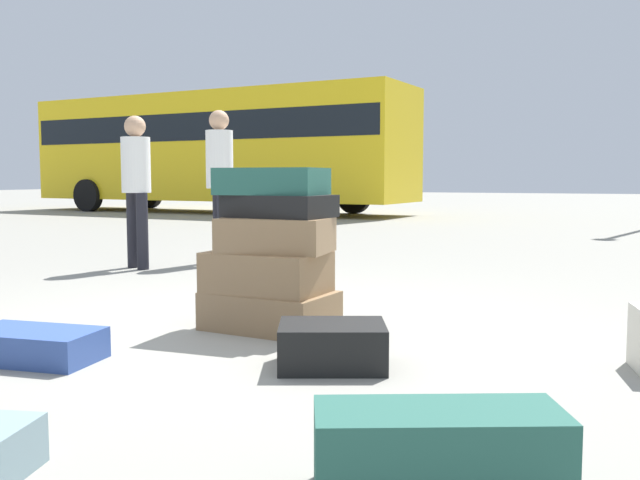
{
  "coord_description": "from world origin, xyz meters",
  "views": [
    {
      "loc": [
        2.11,
        -3.79,
        0.96
      ],
      "look_at": [
        0.19,
        0.93,
        0.5
      ],
      "focal_mm": 38.91,
      "sensor_mm": 36.0,
      "label": 1
    }
  ],
  "objects_px": {
    "suitcase_tower": "(272,255)",
    "suitcase_black_upright_blue": "(332,345)",
    "parked_bus": "(216,145)",
    "suitcase_teal_behind_tower": "(439,453)",
    "person_bearded_onlooker": "(220,172)",
    "person_tourist_with_camera": "(136,178)",
    "suitcase_navy_foreground_far": "(33,345)"
  },
  "relations": [
    {
      "from": "suitcase_black_upright_blue",
      "to": "parked_bus",
      "type": "height_order",
      "value": "parked_bus"
    },
    {
      "from": "parked_bus",
      "to": "suitcase_teal_behind_tower",
      "type": "bearing_deg",
      "value": -51.36
    },
    {
      "from": "person_bearded_onlooker",
      "to": "parked_bus",
      "type": "xyz_separation_m",
      "value": [
        -5.81,
        9.79,
        0.82
      ]
    },
    {
      "from": "suitcase_black_upright_blue",
      "to": "person_tourist_with_camera",
      "type": "xyz_separation_m",
      "value": [
        -3.27,
        2.79,
        0.84
      ]
    },
    {
      "from": "suitcase_teal_behind_tower",
      "to": "parked_bus",
      "type": "xyz_separation_m",
      "value": [
        -9.31,
        14.5,
        1.7
      ]
    },
    {
      "from": "suitcase_navy_foreground_far",
      "to": "parked_bus",
      "type": "distance_m",
      "value": 15.54
    },
    {
      "from": "suitcase_black_upright_blue",
      "to": "parked_bus",
      "type": "bearing_deg",
      "value": 100.42
    },
    {
      "from": "person_tourist_with_camera",
      "to": "suitcase_tower",
      "type": "bearing_deg",
      "value": -12.4
    },
    {
      "from": "suitcase_tower",
      "to": "suitcase_black_upright_blue",
      "type": "bearing_deg",
      "value": -45.96
    },
    {
      "from": "suitcase_black_upright_blue",
      "to": "person_bearded_onlooker",
      "type": "bearing_deg",
      "value": 105.31
    },
    {
      "from": "person_bearded_onlooker",
      "to": "suitcase_teal_behind_tower",
      "type": "bearing_deg",
      "value": -6.26
    },
    {
      "from": "suitcase_black_upright_blue",
      "to": "parked_bus",
      "type": "distance_m",
      "value": 15.87
    },
    {
      "from": "suitcase_navy_foreground_far",
      "to": "person_tourist_with_camera",
      "type": "distance_m",
      "value": 3.81
    },
    {
      "from": "person_tourist_with_camera",
      "to": "parked_bus",
      "type": "bearing_deg",
      "value": 142.93
    },
    {
      "from": "suitcase_tower",
      "to": "person_bearded_onlooker",
      "type": "height_order",
      "value": "person_bearded_onlooker"
    },
    {
      "from": "suitcase_tower",
      "to": "suitcase_teal_behind_tower",
      "type": "relative_size",
      "value": 1.37
    },
    {
      "from": "suitcase_teal_behind_tower",
      "to": "parked_bus",
      "type": "distance_m",
      "value": 17.31
    },
    {
      "from": "suitcase_navy_foreground_far",
      "to": "suitcase_teal_behind_tower",
      "type": "xyz_separation_m",
      "value": [
        2.3,
        -0.74,
        0.05
      ]
    },
    {
      "from": "suitcase_navy_foreground_far",
      "to": "person_bearded_onlooker",
      "type": "bearing_deg",
      "value": 99.99
    },
    {
      "from": "person_bearded_onlooker",
      "to": "parked_bus",
      "type": "bearing_deg",
      "value": 167.89
    },
    {
      "from": "suitcase_teal_behind_tower",
      "to": "person_tourist_with_camera",
      "type": "height_order",
      "value": "person_tourist_with_camera"
    },
    {
      "from": "suitcase_tower",
      "to": "parked_bus",
      "type": "xyz_separation_m",
      "value": [
        -7.82,
        12.58,
        1.37
      ]
    },
    {
      "from": "suitcase_tower",
      "to": "suitcase_black_upright_blue",
      "type": "distance_m",
      "value": 1.04
    },
    {
      "from": "suitcase_teal_behind_tower",
      "to": "parked_bus",
      "type": "height_order",
      "value": "parked_bus"
    },
    {
      "from": "suitcase_teal_behind_tower",
      "to": "person_bearded_onlooker",
      "type": "relative_size",
      "value": 0.44
    },
    {
      "from": "suitcase_teal_behind_tower",
      "to": "person_bearded_onlooker",
      "type": "xyz_separation_m",
      "value": [
        -3.49,
        4.71,
        0.88
      ]
    },
    {
      "from": "person_bearded_onlooker",
      "to": "parked_bus",
      "type": "distance_m",
      "value": 11.41
    },
    {
      "from": "suitcase_navy_foreground_far",
      "to": "person_tourist_with_camera",
      "type": "relative_size",
      "value": 0.43
    },
    {
      "from": "suitcase_tower",
      "to": "suitcase_navy_foreground_far",
      "type": "distance_m",
      "value": 1.48
    },
    {
      "from": "suitcase_tower",
      "to": "person_bearded_onlooker",
      "type": "xyz_separation_m",
      "value": [
        -2.0,
        2.8,
        0.54
      ]
    },
    {
      "from": "parked_bus",
      "to": "suitcase_tower",
      "type": "bearing_deg",
      "value": -52.21
    },
    {
      "from": "suitcase_tower",
      "to": "suitcase_navy_foreground_far",
      "type": "bearing_deg",
      "value": -124.72
    }
  ]
}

